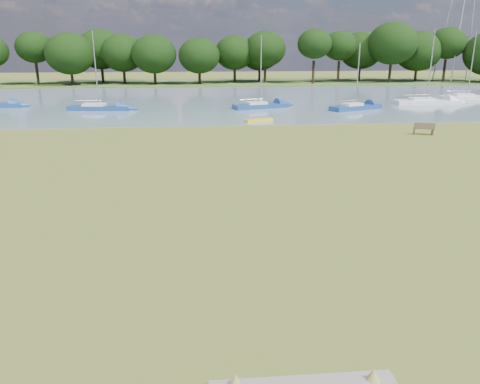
{
  "coord_description": "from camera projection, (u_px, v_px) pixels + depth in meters",
  "views": [
    {
      "loc": [
        -2.17,
        -21.14,
        7.32
      ],
      "look_at": [
        -0.45,
        -2.0,
        1.2
      ],
      "focal_mm": 35.0,
      "sensor_mm": 36.0,
      "label": 1
    }
  ],
  "objects": [
    {
      "name": "sailboat_2",
      "position": [
        260.0,
        104.0,
        54.96
      ],
      "size": [
        6.89,
        3.87,
        8.22
      ],
      "rotation": [
        0.0,
        0.0,
        0.32
      ],
      "color": "navy",
      "rests_on": "river"
    },
    {
      "name": "sailboat_1",
      "position": [
        467.0,
        96.0,
        63.22
      ],
      "size": [
        7.17,
        2.15,
        8.88
      ],
      "rotation": [
        0.0,
        0.0,
        -0.02
      ],
      "color": "silver",
      "rests_on": "river"
    },
    {
      "name": "kayak",
      "position": [
        259.0,
        120.0,
        45.51
      ],
      "size": [
        2.86,
        1.64,
        0.28
      ],
      "primitive_type": "cube",
      "rotation": [
        0.0,
        0.0,
        0.37
      ],
      "color": "yellow",
      "rests_on": "river"
    },
    {
      "name": "sailboat_3",
      "position": [
        426.0,
        100.0,
        58.5
      ],
      "size": [
        7.95,
        2.45,
        8.96
      ],
      "rotation": [
        0.0,
        0.0,
        -0.03
      ],
      "color": "silver",
      "rests_on": "river"
    },
    {
      "name": "sailboat_4",
      "position": [
        355.0,
        106.0,
        53.6
      ],
      "size": [
        6.58,
        4.27,
        7.29
      ],
      "rotation": [
        0.0,
        0.0,
        0.42
      ],
      "color": "navy",
      "rests_on": "river"
    },
    {
      "name": "ground",
      "position": [
        246.0,
        203.0,
        22.47
      ],
      "size": [
        220.0,
        220.0,
        0.0
      ],
      "primitive_type": "plane",
      "color": "olive"
    },
    {
      "name": "riverbank_bench",
      "position": [
        424.0,
        129.0,
        39.08
      ],
      "size": [
        1.76,
        0.95,
        1.04
      ],
      "rotation": [
        0.0,
        0.0,
        -0.28
      ],
      "color": "brown",
      "rests_on": "ground"
    },
    {
      "name": "river",
      "position": [
        214.0,
        101.0,
        62.33
      ],
      "size": [
        220.0,
        40.0,
        0.1
      ],
      "primitive_type": "cube",
      "color": "slate",
      "rests_on": "ground"
    },
    {
      "name": "far_bank",
      "position": [
        208.0,
        83.0,
        90.8
      ],
      "size": [
        220.0,
        20.0,
        0.4
      ],
      "primitive_type": "cube",
      "color": "#4C6626",
      "rests_on": "ground"
    },
    {
      "name": "tree_line",
      "position": [
        183.0,
        50.0,
        84.72
      ],
      "size": [
        131.75,
        8.72,
        10.55
      ],
      "color": "black",
      "rests_on": "far_bank"
    },
    {
      "name": "sailboat_0",
      "position": [
        98.0,
        106.0,
        53.38
      ],
      "size": [
        7.07,
        2.72,
        8.64
      ],
      "rotation": [
        0.0,
        0.0,
        -0.12
      ],
      "color": "navy",
      "rests_on": "river"
    }
  ]
}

